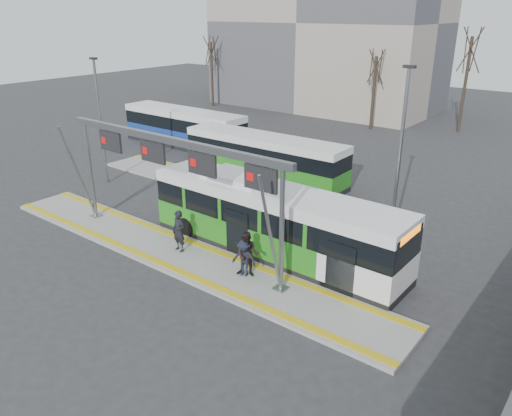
# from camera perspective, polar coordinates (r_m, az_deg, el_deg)

# --- Properties ---
(ground) EXTENTS (120.00, 120.00, 0.00)m
(ground) POSITION_cam_1_polar(r_m,az_deg,el_deg) (22.91, -8.95, -5.35)
(ground) COLOR #2D2D30
(ground) RESTS_ON ground
(platform_main) EXTENTS (22.00, 3.00, 0.15)m
(platform_main) POSITION_cam_1_polar(r_m,az_deg,el_deg) (22.88, -8.96, -5.18)
(platform_main) COLOR gray
(platform_main) RESTS_ON ground
(platform_second) EXTENTS (20.00, 3.00, 0.15)m
(platform_second) POSITION_cam_1_polar(r_m,az_deg,el_deg) (30.71, -3.29, 2.24)
(platform_second) COLOR gray
(platform_second) RESTS_ON ground
(tactile_main) EXTENTS (22.00, 2.65, 0.02)m
(tactile_main) POSITION_cam_1_polar(r_m,az_deg,el_deg) (22.84, -8.98, -4.99)
(tactile_main) COLOR gold
(tactile_main) RESTS_ON platform_main
(tactile_second) EXTENTS (20.00, 0.35, 0.02)m
(tactile_second) POSITION_cam_1_polar(r_m,az_deg,el_deg) (31.50, -1.91, 2.94)
(tactile_second) COLOR gold
(tactile_second) RESTS_ON platform_second
(gantry) EXTENTS (13.00, 1.68, 5.20)m
(gantry) POSITION_cam_1_polar(r_m,az_deg,el_deg) (21.72, -9.76, 5.30)
(gantry) COLOR slate
(gantry) RESTS_ON platform_main
(apartment_block) EXTENTS (24.50, 12.50, 18.40)m
(apartment_block) POSITION_cam_1_polar(r_m,az_deg,el_deg) (57.60, 8.15, 20.53)
(apartment_block) COLOR gray
(apartment_block) RESTS_ON ground
(hero_bus) EXTENTS (12.41, 2.74, 3.40)m
(hero_bus) POSITION_cam_1_polar(r_m,az_deg,el_deg) (22.15, 1.96, -1.60)
(hero_bus) COLOR black
(hero_bus) RESTS_ON ground
(bg_bus_green) EXTENTS (11.38, 2.58, 2.84)m
(bg_bus_green) POSITION_cam_1_polar(r_m,az_deg,el_deg) (32.35, 0.94, 5.77)
(bg_bus_green) COLOR black
(bg_bus_green) RESTS_ON ground
(bg_bus_blue) EXTENTS (11.24, 2.50, 2.93)m
(bg_bus_blue) POSITION_cam_1_polar(r_m,az_deg,el_deg) (40.79, -8.24, 9.01)
(bg_bus_blue) COLOR black
(bg_bus_blue) RESTS_ON ground
(passenger_a) EXTENTS (0.73, 0.50, 1.92)m
(passenger_a) POSITION_cam_1_polar(r_m,az_deg,el_deg) (22.59, -8.82, -2.63)
(passenger_a) COLOR black
(passenger_a) RESTS_ON platform_main
(passenger_b) EXTENTS (1.16, 1.05, 1.94)m
(passenger_b) POSITION_cam_1_polar(r_m,az_deg,el_deg) (20.26, -0.99, -5.32)
(passenger_b) COLOR black
(passenger_b) RESTS_ON platform_main
(passenger_c) EXTENTS (1.15, 0.85, 1.59)m
(passenger_c) POSITION_cam_1_polar(r_m,az_deg,el_deg) (20.36, -1.38, -5.74)
(passenger_c) COLOR black
(passenger_c) RESTS_ON platform_main
(tree_left) EXTENTS (1.40, 1.40, 7.31)m
(tree_left) POSITION_cam_1_polar(r_m,az_deg,el_deg) (47.04, 13.52, 15.41)
(tree_left) COLOR #382B21
(tree_left) RESTS_ON ground
(tree_mid) EXTENTS (1.40, 1.40, 9.26)m
(tree_mid) POSITION_cam_1_polar(r_m,az_deg,el_deg) (47.99, 23.30, 16.20)
(tree_mid) COLOR #382B21
(tree_mid) RESTS_ON ground
(tree_far) EXTENTS (1.40, 1.40, 7.86)m
(tree_far) POSITION_cam_1_polar(r_m,az_deg,el_deg) (57.63, -5.15, 17.41)
(tree_far) COLOR #382B21
(tree_far) RESTS_ON ground
(lamp_west) EXTENTS (0.50, 0.25, 7.70)m
(lamp_west) POSITION_cam_1_polar(r_m,az_deg,el_deg) (32.42, -17.37, 9.72)
(lamp_west) COLOR slate
(lamp_west) RESTS_ON ground
(lamp_east) EXTENTS (0.50, 0.25, 8.26)m
(lamp_east) POSITION_cam_1_polar(r_m,az_deg,el_deg) (22.41, 16.06, 5.47)
(lamp_east) COLOR slate
(lamp_east) RESTS_ON ground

